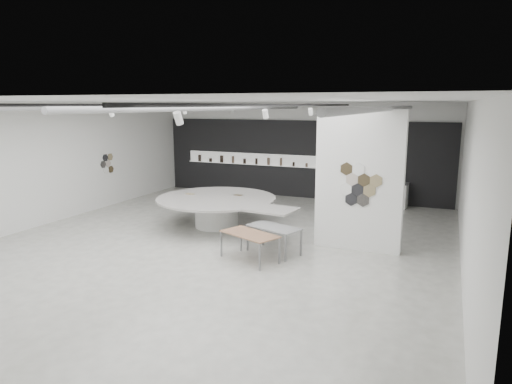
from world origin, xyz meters
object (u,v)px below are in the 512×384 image
at_px(kitchen_counter, 385,194).
at_px(sample_table_stone, 274,229).
at_px(display_island, 218,208).
at_px(sample_table_wood, 250,235).
at_px(partition_column, 359,181).

bearing_deg(kitchen_counter, sample_table_stone, -100.62).
relative_size(display_island, sample_table_stone, 3.24).
xyz_separation_m(display_island, sample_table_wood, (2.13, -2.43, 0.02)).
bearing_deg(sample_table_wood, sample_table_stone, 65.07).
xyz_separation_m(display_island, sample_table_stone, (2.47, -1.70, 0.03)).
distance_m(sample_table_wood, sample_table_stone, 0.81).
bearing_deg(display_island, sample_table_wood, -41.77).
bearing_deg(display_island, sample_table_stone, -27.46).
distance_m(display_island, sample_table_wood, 3.23).
xyz_separation_m(sample_table_wood, sample_table_stone, (0.34, 0.73, 0.01)).
height_order(display_island, kitchen_counter, kitchen_counter).
relative_size(partition_column, kitchen_counter, 2.18).
bearing_deg(sample_table_stone, sample_table_wood, -114.93).
distance_m(display_island, sample_table_stone, 2.99).
height_order(sample_table_wood, sample_table_stone, sample_table_stone).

